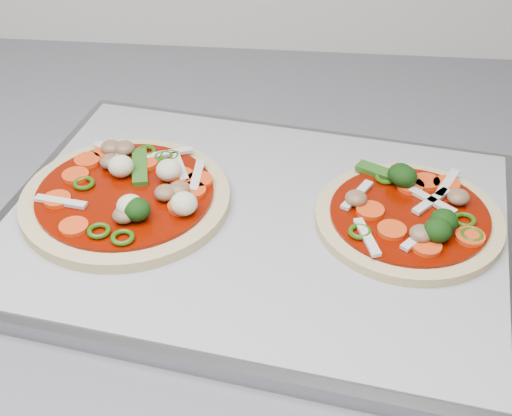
{
  "coord_description": "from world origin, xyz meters",
  "views": [
    {
      "loc": [
        0.16,
        0.72,
        1.31
      ],
      "look_at": [
        0.11,
        1.21,
        0.93
      ],
      "focal_mm": 50.0,
      "sensor_mm": 36.0,
      "label": 1
    }
  ],
  "objects": [
    {
      "name": "countertop",
      "position": [
        0.0,
        1.3,
        0.88
      ],
      "size": [
        3.6,
        0.6,
        0.04
      ],
      "primitive_type": "cube",
      "color": "#59585F",
      "rests_on": "base_cabinet"
    },
    {
      "name": "baking_tray",
      "position": [
        0.11,
        1.22,
        0.91
      ],
      "size": [
        0.51,
        0.41,
        0.01
      ],
      "primitive_type": "cube",
      "rotation": [
        0.0,
        0.0,
        -0.16
      ],
      "color": "gray",
      "rests_on": "countertop"
    },
    {
      "name": "parchment",
      "position": [
        0.11,
        1.22,
        0.92
      ],
      "size": [
        0.48,
        0.38,
        0.0
      ],
      "primitive_type": "cube",
      "rotation": [
        0.0,
        0.0,
        -0.16
      ],
      "color": "#A2A2A8",
      "rests_on": "baking_tray"
    },
    {
      "name": "pizza_left",
      "position": [
        -0.01,
        1.23,
        0.93
      ],
      "size": [
        0.25,
        0.25,
        0.03
      ],
      "rotation": [
        0.0,
        0.0,
        -0.42
      ],
      "color": "tan",
      "rests_on": "parchment"
    },
    {
      "name": "pizza_right",
      "position": [
        0.25,
        1.22,
        0.93
      ],
      "size": [
        0.18,
        0.18,
        0.03
      ],
      "rotation": [
        0.0,
        0.0,
        -0.11
      ],
      "color": "tan",
      "rests_on": "parchment"
    }
  ]
}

